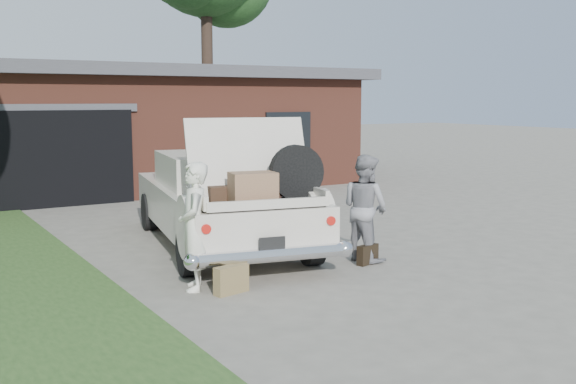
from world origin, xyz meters
TOP-DOWN VIEW (x-y plane):
  - ground at (0.00, 0.00)m, footprint 90.00×90.00m
  - house at (0.98, 11.47)m, footprint 12.80×7.80m
  - sedan at (-0.25, 2.31)m, footprint 3.09×5.70m
  - woman_left at (-1.68, 0.15)m, footprint 0.60×0.71m
  - woman_right at (1.18, 0.29)m, footprint 0.73×0.88m
  - suitcase_left at (-1.37, -0.27)m, footprint 0.49×0.24m
  - suitcase_right at (1.06, 0.04)m, footprint 0.40×0.21m

SIDE VIEW (x-z plane):
  - ground at x=0.00m, z-range 0.00..0.00m
  - suitcase_right at x=1.06m, z-range 0.00..0.29m
  - suitcase_left at x=-1.37m, z-range 0.00..0.36m
  - sedan at x=-0.25m, z-range -0.29..1.89m
  - woman_right at x=1.18m, z-range 0.00..1.62m
  - woman_left at x=-1.68m, z-range 0.00..1.66m
  - house at x=0.98m, z-range 0.02..3.32m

